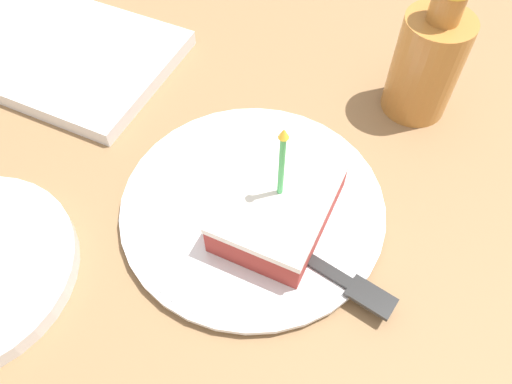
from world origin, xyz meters
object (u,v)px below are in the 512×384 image
fork (315,263)px  bottle (427,62)px  marble_board (60,52)px  plate (256,207)px  cake_slice (279,204)px

fork → bottle: bottle is taller
marble_board → plate: bearing=161.7°
plate → bottle: bearing=-115.8°
cake_slice → marble_board: cake_slice is taller
fork → bottle: bearing=-96.1°
cake_slice → fork: (-0.05, 0.04, -0.02)m
cake_slice → fork: 0.07m
cake_slice → bottle: bottle is taller
fork → bottle: (-0.03, -0.27, 0.05)m
bottle → cake_slice: bearing=70.3°
plate → cake_slice: 0.04m
cake_slice → fork: cake_slice is taller
marble_board → cake_slice: bearing=162.4°
cake_slice → plate: bearing=-8.5°
fork → bottle: 0.27m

